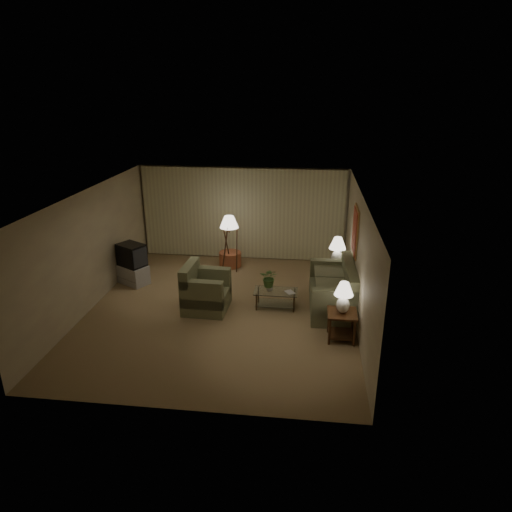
{
  "coord_description": "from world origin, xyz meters",
  "views": [
    {
      "loc": [
        1.9,
        -9.25,
        4.85
      ],
      "look_at": [
        0.72,
        0.6,
        1.12
      ],
      "focal_mm": 32.0,
      "sensor_mm": 36.0,
      "label": 1
    }
  ],
  "objects": [
    {
      "name": "room_shell",
      "position": [
        0.02,
        1.51,
        1.75
      ],
      "size": [
        6.04,
        7.02,
        2.72
      ],
      "color": "beige",
      "rests_on": "ground"
    },
    {
      "name": "vase",
      "position": [
        1.08,
        0.25,
        0.5
      ],
      "size": [
        0.21,
        0.21,
        0.17
      ],
      "primitive_type": "imported",
      "rotation": [
        0.0,
        0.0,
        -0.4
      ],
      "color": "white",
      "rests_on": "coffee_table"
    },
    {
      "name": "ottoman",
      "position": [
        -0.26,
        2.69,
        0.21
      ],
      "size": [
        0.82,
        0.82,
        0.41
      ],
      "primitive_type": "cylinder",
      "rotation": [
        0.0,
        0.0,
        0.4
      ],
      "color": "#B2543C",
      "rests_on": "ground"
    },
    {
      "name": "ground",
      "position": [
        0.0,
        0.0,
        0.0
      ],
      "size": [
        7.0,
        7.0,
        0.0
      ],
      "primitive_type": "plane",
      "color": "olive",
      "rests_on": "ground"
    },
    {
      "name": "coffee_table",
      "position": [
        1.23,
        0.25,
        0.27
      ],
      "size": [
        0.99,
        0.54,
        0.41
      ],
      "color": "silver",
      "rests_on": "ground"
    },
    {
      "name": "side_table_far",
      "position": [
        2.65,
        1.6,
        0.39
      ],
      "size": [
        0.45,
        0.38,
        0.6
      ],
      "color": "#34210E",
      "rests_on": "ground"
    },
    {
      "name": "armchair",
      "position": [
        -0.35,
        -0.01,
        0.43
      ],
      "size": [
        1.09,
        1.04,
        0.86
      ],
      "rotation": [
        0.0,
        0.0,
        1.53
      ],
      "color": "#7A815A",
      "rests_on": "ground"
    },
    {
      "name": "tv_cabinet",
      "position": [
        -2.55,
        1.19,
        0.25
      ],
      "size": [
        1.18,
        1.14,
        0.5
      ],
      "primitive_type": "cube",
      "rotation": [
        0.0,
        0.0,
        -0.52
      ],
      "color": "#ABABAE",
      "rests_on": "ground"
    },
    {
      "name": "side_table_near",
      "position": [
        2.65,
        -1.0,
        0.42
      ],
      "size": [
        0.59,
        0.59,
        0.6
      ],
      "color": "#34210E",
      "rests_on": "ground"
    },
    {
      "name": "floor_lamp",
      "position": [
        -0.21,
        2.36,
        0.82
      ],
      "size": [
        0.51,
        0.51,
        1.57
      ],
      "color": "#34210E",
      "rests_on": "ground"
    },
    {
      "name": "book",
      "position": [
        1.48,
        0.15,
        0.42
      ],
      "size": [
        0.27,
        0.3,
        0.02
      ],
      "primitive_type": "imported",
      "rotation": [
        0.0,
        0.0,
        0.56
      ],
      "color": "olive",
      "rests_on": "coffee_table"
    },
    {
      "name": "table_lamp_near",
      "position": [
        2.65,
        -1.0,
        0.99
      ],
      "size": [
        0.38,
        0.38,
        0.66
      ],
      "color": "white",
      "rests_on": "side_table_near"
    },
    {
      "name": "table_lamp_far",
      "position": [
        2.65,
        1.6,
        1.03
      ],
      "size": [
        0.42,
        0.42,
        0.73
      ],
      "color": "white",
      "rests_on": "side_table_far"
    },
    {
      "name": "crt_tv",
      "position": [
        -2.55,
        1.19,
        0.79
      ],
      "size": [
        1.08,
        1.06,
        0.57
      ],
      "primitive_type": "cube",
      "rotation": [
        0.0,
        0.0,
        -0.52
      ],
      "color": "black",
      "rests_on": "tv_cabinet"
    },
    {
      "name": "sofa",
      "position": [
        2.5,
        0.35,
        0.43
      ],
      "size": [
        1.98,
        1.06,
        0.86
      ],
      "rotation": [
        0.0,
        0.0,
        -1.54
      ],
      "color": "#7A815A",
      "rests_on": "ground"
    },
    {
      "name": "flowers",
      "position": [
        1.08,
        0.25,
        0.81
      ],
      "size": [
        0.45,
        0.4,
        0.45
      ],
      "primitive_type": "imported",
      "rotation": [
        0.0,
        0.0,
        -0.13
      ],
      "color": "#497534",
      "rests_on": "vase"
    }
  ]
}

